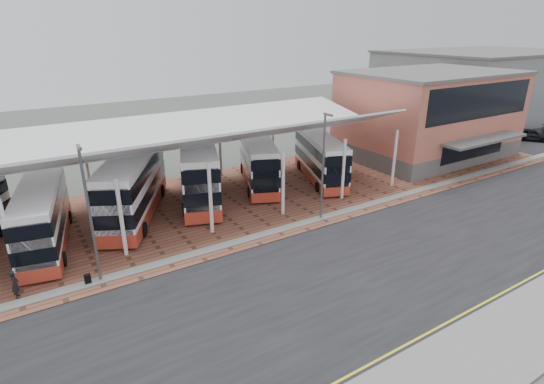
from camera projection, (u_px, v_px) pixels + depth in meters
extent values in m
plane|color=#474B46|center=(358.00, 262.00, 26.35)|extent=(140.00, 140.00, 0.00)
cube|color=black|center=(370.00, 269.00, 25.56)|extent=(120.00, 14.00, 0.02)
cube|color=brown|center=(274.00, 191.00, 37.59)|extent=(72.00, 16.00, 0.06)
cube|color=slate|center=(495.00, 347.00, 19.22)|extent=(120.00, 4.00, 0.14)
cube|color=slate|center=(300.00, 224.00, 31.22)|extent=(120.00, 0.80, 0.14)
cube|color=gold|center=(456.00, 324.00, 20.82)|extent=(120.00, 0.12, 0.01)
cube|color=gold|center=(451.00, 320.00, 21.05)|extent=(120.00, 0.12, 0.01)
cylinder|color=white|center=(9.00, 243.00, 23.21)|extent=(0.26, 0.26, 5.20)
cylinder|color=white|center=(4.00, 188.00, 32.00)|extent=(0.26, 0.26, 4.60)
cylinder|color=white|center=(121.00, 218.00, 26.18)|extent=(0.26, 0.26, 5.20)
cylinder|color=white|center=(88.00, 174.00, 34.97)|extent=(0.26, 0.26, 4.60)
cylinder|color=white|center=(210.00, 199.00, 29.15)|extent=(0.26, 0.26, 5.20)
cylinder|color=white|center=(160.00, 163.00, 37.94)|extent=(0.26, 0.26, 4.60)
cylinder|color=white|center=(283.00, 183.00, 32.12)|extent=(0.26, 0.26, 5.20)
cylinder|color=white|center=(220.00, 153.00, 40.91)|extent=(0.26, 0.26, 4.60)
cylinder|color=white|center=(343.00, 170.00, 35.09)|extent=(0.26, 0.26, 5.20)
cylinder|color=white|center=(273.00, 144.00, 43.88)|extent=(0.26, 0.26, 4.60)
cylinder|color=white|center=(394.00, 159.00, 38.05)|extent=(0.26, 0.26, 5.20)
cylinder|color=white|center=(319.00, 137.00, 46.85)|extent=(0.26, 0.26, 4.60)
cube|color=silver|center=(195.00, 142.00, 29.61)|extent=(37.00, 4.95, 1.95)
cube|color=silver|center=(168.00, 130.00, 34.10)|extent=(37.00, 7.12, 1.43)
cube|color=#585754|center=(424.00, 146.00, 48.46)|extent=(18.00, 12.00, 1.80)
cube|color=#BF6654|center=(429.00, 107.00, 46.82)|extent=(18.00, 12.00, 7.20)
cube|color=black|center=(481.00, 101.00, 41.66)|extent=(16.00, 0.25, 3.40)
cube|color=black|center=(472.00, 148.00, 43.36)|extent=(10.00, 0.25, 2.20)
cube|color=#585754|center=(484.00, 139.00, 42.10)|extent=(11.00, 2.40, 0.25)
cube|color=#585754|center=(434.00, 72.00, 45.48)|extent=(18.40, 12.40, 0.30)
cube|color=slate|center=(481.00, 85.00, 67.23)|extent=(30.00, 20.00, 10.00)
cube|color=#585754|center=(487.00, 51.00, 65.38)|extent=(30.50, 20.50, 0.30)
cylinder|color=#505258|center=(90.00, 218.00, 22.94)|extent=(0.16, 0.16, 8.00)
cube|color=#505258|center=(79.00, 147.00, 21.25)|extent=(0.15, 0.90, 0.15)
cylinder|color=#505258|center=(323.00, 169.00, 30.86)|extent=(0.16, 0.16, 8.00)
cube|color=#505258|center=(328.00, 115.00, 29.17)|extent=(0.15, 0.90, 0.15)
cylinder|color=black|center=(2.00, 230.00, 29.31)|extent=(0.67, 0.90, 0.90)
cube|color=white|center=(43.00, 215.00, 27.47)|extent=(4.18, 10.36, 3.95)
cube|color=#B73724|center=(47.00, 237.00, 28.05)|extent=(4.23, 10.40, 0.83)
cube|color=black|center=(44.00, 221.00, 27.62)|extent=(4.23, 10.40, 0.87)
cube|color=black|center=(39.00, 200.00, 27.09)|extent=(4.23, 10.40, 0.87)
cube|color=black|center=(33.00, 252.00, 23.15)|extent=(2.05, 0.48, 3.31)
cylinder|color=black|center=(21.00, 266.00, 24.91)|extent=(0.43, 0.95, 0.92)
cylinder|color=black|center=(63.00, 259.00, 25.68)|extent=(0.43, 0.95, 0.92)
cylinder|color=black|center=(35.00, 222.00, 30.53)|extent=(0.43, 0.95, 0.92)
cylinder|color=black|center=(69.00, 217.00, 31.30)|extent=(0.43, 0.95, 0.92)
cube|color=white|center=(133.00, 184.00, 31.89)|extent=(7.79, 11.53, 4.55)
cube|color=#B73724|center=(136.00, 207.00, 32.57)|extent=(7.85, 11.59, 0.95)
cube|color=black|center=(134.00, 190.00, 32.07)|extent=(7.85, 11.59, 1.01)
cube|color=black|center=(131.00, 169.00, 31.45)|extent=(7.85, 11.59, 1.01)
cube|color=black|center=(112.00, 217.00, 26.57)|extent=(2.15, 1.21, 3.81)
cylinder|color=black|center=(104.00, 231.00, 29.07)|extent=(0.76, 1.07, 1.06)
cylinder|color=black|center=(144.00, 229.00, 29.25)|extent=(0.76, 1.07, 1.06)
cylinder|color=black|center=(130.00, 191.00, 36.00)|extent=(0.76, 1.07, 1.06)
cylinder|color=black|center=(162.00, 191.00, 36.18)|extent=(0.76, 1.07, 1.06)
cube|color=white|center=(198.00, 168.00, 35.34)|extent=(6.64, 12.01, 4.62)
cube|color=#B73724|center=(200.00, 189.00, 36.02)|extent=(6.69, 12.07, 0.97)
cube|color=black|center=(199.00, 174.00, 35.51)|extent=(6.69, 12.07, 1.02)
cube|color=black|center=(198.00, 154.00, 34.89)|extent=(6.69, 12.07, 1.02)
cube|color=black|center=(202.00, 195.00, 30.04)|extent=(2.30, 0.94, 3.87)
cylinder|color=black|center=(185.00, 210.00, 32.38)|extent=(0.66, 1.11, 1.07)
cylinder|color=black|center=(220.00, 207.00, 32.88)|extent=(0.66, 1.11, 1.07)
cylinder|color=black|center=(183.00, 178.00, 39.28)|extent=(0.66, 1.11, 1.07)
cylinder|color=black|center=(213.00, 176.00, 39.78)|extent=(0.66, 1.11, 1.07)
cube|color=white|center=(258.00, 160.00, 38.63)|extent=(6.25, 10.48, 4.06)
cube|color=#B73724|center=(258.00, 177.00, 39.23)|extent=(6.30, 10.53, 0.85)
cube|color=black|center=(258.00, 164.00, 38.78)|extent=(6.30, 10.53, 0.90)
cube|color=black|center=(258.00, 148.00, 38.23)|extent=(6.30, 10.53, 0.90)
cube|color=black|center=(266.00, 180.00, 33.93)|extent=(1.99, 0.92, 3.40)
cylinder|color=black|center=(249.00, 192.00, 36.05)|extent=(0.61, 0.97, 0.94)
cylinder|color=black|center=(277.00, 190.00, 36.39)|extent=(0.61, 0.97, 0.94)
cylinder|color=black|center=(242.00, 168.00, 42.17)|extent=(0.61, 0.97, 0.94)
cylinder|color=black|center=(266.00, 167.00, 42.51)|extent=(0.61, 0.97, 0.94)
cube|color=white|center=(320.00, 157.00, 39.76)|extent=(5.75, 10.21, 3.93)
cube|color=#B73724|center=(319.00, 173.00, 40.35)|extent=(5.80, 10.26, 0.82)
cube|color=black|center=(320.00, 161.00, 39.91)|extent=(5.80, 10.26, 0.87)
cube|color=black|center=(321.00, 146.00, 39.38)|extent=(5.80, 10.26, 0.87)
cube|color=black|center=(338.00, 175.00, 35.24)|extent=(1.95, 0.83, 3.29)
cylinder|color=black|center=(318.00, 187.00, 37.25)|extent=(0.57, 0.95, 0.91)
cylinder|color=black|center=(342.00, 185.00, 37.65)|extent=(0.57, 0.95, 0.91)
cylinder|color=black|center=(299.00, 165.00, 43.14)|extent=(0.57, 0.95, 0.91)
cylinder|color=black|center=(321.00, 164.00, 43.54)|extent=(0.57, 0.95, 0.91)
imported|color=black|center=(15.00, 284.00, 22.50)|extent=(0.43, 0.62, 1.64)
cube|color=black|center=(88.00, 279.00, 23.89)|extent=(0.35, 0.25, 0.60)
imported|color=black|center=(531.00, 135.00, 53.98)|extent=(4.08, 4.62, 1.51)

